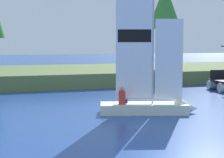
{
  "coord_description": "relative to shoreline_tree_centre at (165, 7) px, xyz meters",
  "views": [
    {
      "loc": [
        -5.61,
        -6.65,
        3.03
      ],
      "look_at": [
        0.32,
        11.46,
        1.2
      ],
      "focal_mm": 58.63,
      "sensor_mm": 36.0,
      "label": 1
    }
  ],
  "objects": [
    {
      "name": "shore_bank",
      "position": [
        -8.4,
        1.23,
        -5.66
      ],
      "size": [
        80.0,
        11.97,
        1.02
      ],
      "primitive_type": "cube",
      "color": "#5B703D",
      "rests_on": "ground"
    },
    {
      "name": "shoreline_tree_centre",
      "position": [
        0.0,
        0.0,
        0.0
      ],
      "size": [
        2.78,
        2.78,
        7.1
      ],
      "color": "brown",
      "rests_on": "shore_bank"
    },
    {
      "name": "sailboat",
      "position": [
        -7.18,
        -13.93,
        -5.64
      ],
      "size": [
        4.42,
        2.37,
        6.41
      ],
      "rotation": [
        0.0,
        0.0,
        -0.3
      ],
      "color": "silver",
      "rests_on": "ground"
    }
  ]
}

